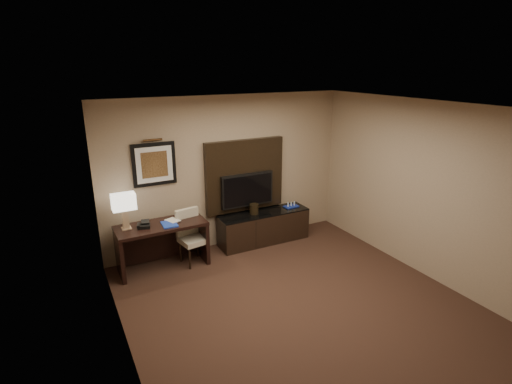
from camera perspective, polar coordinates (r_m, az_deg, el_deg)
floor at (r=5.68m, az=6.96°, el=-16.55°), size 4.50×5.00×0.01m
ceiling at (r=4.72m, az=8.21°, el=11.66°), size 4.50×5.00×0.01m
wall_back at (r=7.12m, az=-4.02°, el=2.84°), size 4.50×0.01×2.70m
wall_front at (r=3.56m, az=32.25°, el=-16.56°), size 4.50×0.01×2.70m
wall_left at (r=4.26m, az=-18.45°, el=-8.79°), size 0.01×5.00×2.70m
wall_right at (r=6.54m, az=23.92°, el=-0.07°), size 0.01×5.00×2.70m
desk at (r=6.69m, az=-13.19°, el=-7.50°), size 1.43×0.63×0.76m
credenza at (r=7.45m, az=1.10°, el=-5.02°), size 1.71×0.48×0.59m
tv_wall_panel at (r=7.21m, az=-1.64°, el=2.41°), size 1.50×0.12×1.30m
tv at (r=7.20m, az=-1.27°, el=0.31°), size 1.00×0.08×0.60m
artwork at (r=6.63m, az=-14.35°, el=3.86°), size 0.70×0.04×0.70m
picture_light at (r=6.52m, az=-14.54°, el=7.20°), size 0.04×0.04×0.30m
desk_chair at (r=6.72m, az=-8.99°, el=-6.72°), size 0.47×0.52×0.84m
table_lamp at (r=6.40m, az=-18.27°, el=-2.52°), size 0.38×0.22×0.61m
desk_phone at (r=6.47m, az=-15.74°, el=-4.52°), size 0.22×0.21×0.09m
blue_folder at (r=6.49m, az=-12.27°, el=-4.51°), size 0.24×0.32×0.02m
book at (r=6.53m, az=-12.45°, el=-3.38°), size 0.17×0.08×0.23m
ice_bucket at (r=7.24m, az=-0.29°, el=-2.43°), size 0.18×0.18×0.18m
minibar_tray at (r=7.62m, az=5.04°, el=-1.78°), size 0.28×0.18×0.10m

